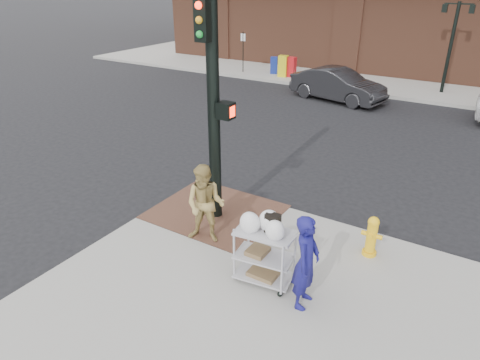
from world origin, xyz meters
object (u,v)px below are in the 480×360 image
Objects in this scene: fire_hydrant at (372,236)px; lamp_post at (452,38)px; traffic_signal_pole at (214,103)px; woman_blue at (306,262)px; utility_cart at (264,252)px; sedan_dark at (338,85)px; pedestrian_tan at (206,204)px.

lamp_post is at bearing 93.76° from fire_hydrant.
woman_blue is at bearing -29.16° from traffic_signal_pole.
traffic_signal_pole is 3.26m from utility_cart.
lamp_post reaches higher than utility_cart.
traffic_signal_pole is 1.15× the size of sedan_dark.
fire_hydrant is at bearing -20.92° from woman_blue.
lamp_post is 4.66× the size of fire_hydrant.
utility_cart is at bearing -35.54° from traffic_signal_pole.
fire_hydrant is at bearing -144.11° from sedan_dark.
utility_cart is (3.49, -13.12, 0.08)m from sedan_dark.
fire_hydrant is (4.88, -11.29, -0.13)m from sedan_dark.
pedestrian_tan is 12.71m from sedan_dark.
utility_cart is (-0.41, -16.70, -1.83)m from lamp_post.
traffic_signal_pole reaches higher than pedestrian_tan.
traffic_signal_pole is at bearing 55.11° from woman_blue.
pedestrian_tan is (-2.08, -16.16, -1.62)m from lamp_post.
lamp_post is 0.80× the size of traffic_signal_pole.
traffic_signal_pole is 2.95× the size of pedestrian_tan.
lamp_post is 2.36× the size of pedestrian_tan.
traffic_signal_pole is 5.83× the size of fire_hydrant.
traffic_signal_pole is 3.53× the size of utility_cart.
fire_hydrant is (1.39, 1.83, -0.20)m from utility_cart.
lamp_post reaches higher than fire_hydrant.
pedestrian_tan reaches higher than utility_cart.
woman_blue is (0.44, -16.85, -1.62)m from lamp_post.
sedan_dark is at bearing 113.38° from fire_hydrant.
pedestrian_tan is at bearing -67.04° from traffic_signal_pole.
lamp_post reaches higher than woman_blue.
sedan_dark is (-1.43, 11.64, -2.11)m from traffic_signal_pole.
traffic_signal_pole is at bearing -99.24° from lamp_post.
sedan_dark is at bearing 80.29° from pedestrian_tan.
traffic_signal_pole is 4.13m from fire_hydrant.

